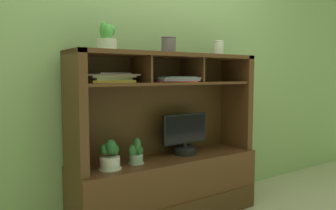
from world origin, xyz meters
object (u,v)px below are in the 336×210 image
at_px(potted_orchid, 136,152).
at_px(magazine_stack_centre, 109,78).
at_px(ceramic_vase, 169,45).
at_px(magazine_stack_left, 174,79).
at_px(potted_succulent, 107,39).
at_px(tv_monitor, 185,137).
at_px(media_console, 167,169).
at_px(accent_vase, 219,48).
at_px(potted_fern, 110,157).

height_order(potted_orchid, magazine_stack_centre, magazine_stack_centre).
xyz_separation_m(magazine_stack_centre, ceramic_vase, (0.47, -0.06, 0.25)).
xyz_separation_m(potted_orchid, ceramic_vase, (0.30, 0.01, 0.79)).
height_order(magazine_stack_left, potted_succulent, potted_succulent).
bearing_deg(tv_monitor, potted_succulent, -179.70).
xyz_separation_m(media_console, ceramic_vase, (0.00, -0.02, 0.97)).
bearing_deg(magazine_stack_centre, ceramic_vase, -7.09).
distance_m(potted_succulent, accent_vase, 1.00).
xyz_separation_m(tv_monitor, potted_fern, (-0.69, -0.06, -0.06)).
xyz_separation_m(magazine_stack_left, ceramic_vase, (-0.02, 0.05, 0.26)).
xyz_separation_m(tv_monitor, potted_orchid, (-0.47, -0.03, -0.06)).
bearing_deg(magazine_stack_left, tv_monitor, 22.91).
height_order(magazine_stack_centre, accent_vase, accent_vase).
bearing_deg(tv_monitor, potted_fern, -174.87).
height_order(tv_monitor, potted_fern, tv_monitor).
bearing_deg(potted_orchid, accent_vase, -0.58).
distance_m(tv_monitor, potted_orchid, 0.48).
relative_size(potted_succulent, accent_vase, 1.59).
xyz_separation_m(magazine_stack_centre, accent_vase, (0.97, -0.08, 0.25)).
height_order(potted_fern, magazine_stack_centre, magazine_stack_centre).
bearing_deg(magazine_stack_left, potted_orchid, 173.83).
relative_size(media_console, tv_monitor, 3.61).
bearing_deg(tv_monitor, magazine_stack_centre, 176.71).
bearing_deg(media_console, accent_vase, -4.07).
height_order(potted_fern, ceramic_vase, ceramic_vase).
bearing_deg(magazine_stack_centre, potted_fern, -116.13).
bearing_deg(potted_orchid, magazine_stack_left, -6.17).
bearing_deg(magazine_stack_left, ceramic_vase, 112.78).
bearing_deg(potted_fern, magazine_stack_left, -0.45).
distance_m(potted_fern, magazine_stack_left, 0.75).
relative_size(potted_orchid, ceramic_vase, 1.53).
bearing_deg(magazine_stack_left, media_console, 107.14).
bearing_deg(ceramic_vase, potted_orchid, -177.85).
distance_m(media_console, ceramic_vase, 0.97).
xyz_separation_m(ceramic_vase, accent_vase, (0.50, -0.02, -0.00)).
height_order(tv_monitor, potted_succulent, potted_succulent).
height_order(media_console, potted_fern, media_console).
distance_m(potted_fern, accent_vase, 1.29).
distance_m(media_console, accent_vase, 1.09).
bearing_deg(potted_fern, ceramic_vase, 4.54).
height_order(tv_monitor, magazine_stack_left, magazine_stack_left).
bearing_deg(potted_orchid, potted_fern, -172.28).
bearing_deg(magazine_stack_left, potted_fern, 179.55).
relative_size(magazine_stack_left, ceramic_vase, 2.86).
xyz_separation_m(media_console, potted_succulent, (-0.50, 0.00, 0.99)).
xyz_separation_m(media_console, tv_monitor, (0.18, 0.00, 0.24)).
bearing_deg(accent_vase, tv_monitor, 172.90).
distance_m(media_console, potted_succulent, 1.11).
bearing_deg(magazine_stack_left, accent_vase, 3.09).
height_order(tv_monitor, magazine_stack_centre, magazine_stack_centre).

